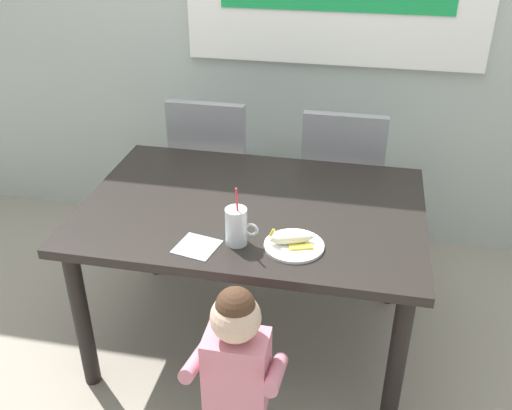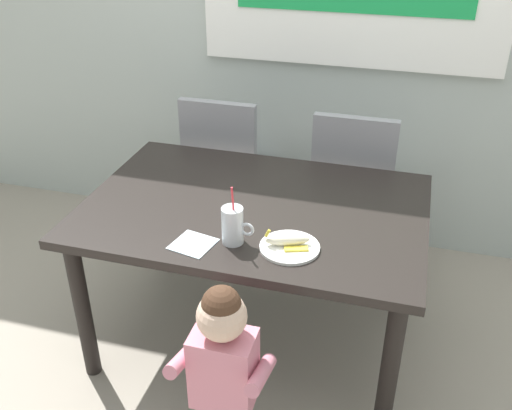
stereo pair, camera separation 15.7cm
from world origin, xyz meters
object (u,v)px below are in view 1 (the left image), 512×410
toddler_standing (237,363)px  peeled_banana (292,239)px  dining_table (253,223)px  dining_chair_right (342,180)px  milk_cup (237,228)px  snack_plate (294,246)px  paper_napkin (197,247)px  dining_chair_left (214,167)px

toddler_standing → peeled_banana: toddler_standing is taller
dining_table → dining_chair_right: 0.80m
dining_table → milk_cup: (0.00, -0.30, 0.16)m
snack_plate → peeled_banana: 0.03m
dining_table → paper_napkin: 0.40m
dining_chair_right → peeled_banana: 1.02m
dining_chair_right → snack_plate: dining_chair_right is taller
dining_table → dining_chair_left: dining_chair_left is taller
dining_chair_right → snack_plate: 1.02m
dining_chair_left → snack_plate: 1.20m
toddler_standing → dining_chair_left: bearing=108.1°
dining_chair_left → peeled_banana: size_ratio=5.48×
milk_cup → snack_plate: 0.23m
paper_napkin → dining_table: bearing=68.4°
toddler_standing → milk_cup: size_ratio=3.33×
toddler_standing → snack_plate: toddler_standing is taller
dining_chair_right → snack_plate: (-0.12, -0.99, 0.21)m
dining_chair_right → toddler_standing: bearing=79.7°
paper_napkin → toddler_standing: bearing=-55.8°
dining_chair_left → milk_cup: milk_cup is taller
dining_table → snack_plate: snack_plate is taller
toddler_standing → snack_plate: size_ratio=3.64×
dining_table → snack_plate: bearing=-52.1°
dining_chair_left → snack_plate: (0.60, -1.01, 0.21)m
snack_plate → peeled_banana: size_ratio=1.31×
dining_chair_left → peeled_banana: (0.59, -1.01, 0.24)m
dining_chair_left → paper_napkin: dining_chair_left is taller
dining_table → dining_chair_right: bearing=64.2°
peeled_banana → paper_napkin: peeled_banana is taller
dining_chair_left → toddler_standing: bearing=108.1°
peeled_banana → paper_napkin: size_ratio=1.17×
dining_chair_left → toddler_standing: (0.47, -1.43, -0.02)m
snack_plate → dining_table: bearing=127.9°
paper_napkin → dining_chair_right: bearing=65.6°
milk_cup → toddler_standing: bearing=-77.5°
milk_cup → snack_plate: size_ratio=1.09×
dining_table → peeled_banana: 0.37m
dining_chair_left → dining_chair_right: same height
dining_chair_left → toddler_standing: size_ratio=1.15×
dining_chair_left → dining_chair_right: size_ratio=1.00×
toddler_standing → milk_cup: (-0.09, 0.40, 0.29)m
dining_chair_right → peeled_banana: dining_chair_right is taller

